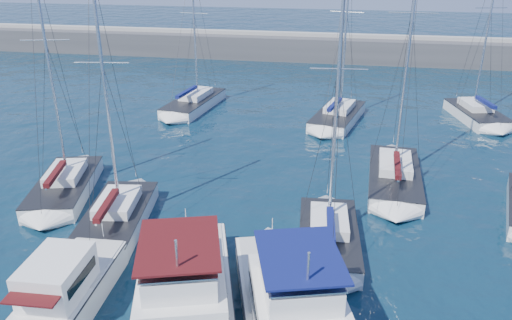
% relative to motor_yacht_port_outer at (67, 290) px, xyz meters
% --- Properties ---
extents(breakwater, '(160.00, 6.00, 4.45)m').
position_rel_motor_yacht_port_outer_xyz_m(breakwater, '(8.16, 52.64, 0.11)').
color(breakwater, '#424244').
rests_on(breakwater, ground).
extents(motor_yacht_port_outer, '(2.88, 6.56, 3.20)m').
position_rel_motor_yacht_port_outer_xyz_m(motor_yacht_port_outer, '(0.00, 0.00, 0.00)').
color(motor_yacht_port_outer, silver).
rests_on(motor_yacht_port_outer, ground).
extents(motor_yacht_port_inner, '(6.65, 10.74, 4.69)m').
position_rel_motor_yacht_port_outer_xyz_m(motor_yacht_port_inner, '(5.03, 0.19, 0.19)').
color(motor_yacht_port_inner, silver).
rests_on(motor_yacht_port_inner, ground).
extents(motor_yacht_stbd_inner, '(6.37, 10.40, 4.69)m').
position_rel_motor_yacht_port_outer_xyz_m(motor_yacht_stbd_inner, '(9.40, 0.20, 0.19)').
color(motor_yacht_stbd_inner, silver).
rests_on(motor_yacht_stbd_inner, ground).
extents(sailboat_mid_a, '(4.78, 7.95, 14.84)m').
position_rel_motor_yacht_port_outer_xyz_m(sailboat_mid_a, '(-5.72, 9.72, -0.41)').
color(sailboat_mid_a, silver).
rests_on(sailboat_mid_a, ground).
extents(sailboat_mid_b, '(4.11, 7.67, 14.12)m').
position_rel_motor_yacht_port_outer_xyz_m(sailboat_mid_b, '(-0.94, 6.68, -0.42)').
color(sailboat_mid_b, silver).
rests_on(sailboat_mid_b, ground).
extents(sailboat_mid_c, '(3.45, 7.07, 14.38)m').
position_rel_motor_yacht_port_outer_xyz_m(sailboat_mid_c, '(10.51, 6.74, -0.41)').
color(sailboat_mid_c, silver).
rests_on(sailboat_mid_c, ground).
extents(sailboat_mid_d, '(3.55, 8.65, 16.99)m').
position_rel_motor_yacht_port_outer_xyz_m(sailboat_mid_d, '(14.30, 14.80, -0.40)').
color(sailboat_mid_d, silver).
rests_on(sailboat_mid_d, ground).
extents(sailboat_back_a, '(4.25, 8.87, 13.69)m').
position_rel_motor_yacht_port_outer_xyz_m(sailboat_back_a, '(-3.07, 28.18, -0.44)').
color(sailboat_back_a, silver).
rests_on(sailboat_back_a, ground).
extents(sailboat_back_b, '(4.88, 8.50, 14.66)m').
position_rel_motor_yacht_port_outer_xyz_m(sailboat_back_b, '(10.35, 26.60, -0.42)').
color(sailboat_back_b, silver).
rests_on(sailboat_back_b, ground).
extents(sailboat_back_c, '(4.65, 7.66, 15.10)m').
position_rel_motor_yacht_port_outer_xyz_m(sailboat_back_c, '(22.31, 29.35, -0.40)').
color(sailboat_back_c, silver).
rests_on(sailboat_back_c, ground).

